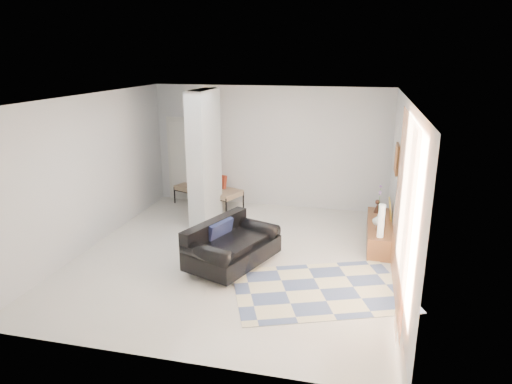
# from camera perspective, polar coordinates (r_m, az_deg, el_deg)

# --- Properties ---
(floor) EXTENTS (6.00, 6.00, 0.00)m
(floor) POSITION_cam_1_polar(r_m,az_deg,el_deg) (8.29, -2.58, -7.95)
(floor) COLOR beige
(floor) RESTS_ON ground
(ceiling) EXTENTS (6.00, 6.00, 0.00)m
(ceiling) POSITION_cam_1_polar(r_m,az_deg,el_deg) (7.56, -2.86, 11.72)
(ceiling) COLOR white
(ceiling) RESTS_ON wall_back
(wall_back) EXTENTS (6.00, 0.00, 6.00)m
(wall_back) POSITION_cam_1_polar(r_m,az_deg,el_deg) (10.64, 1.72, 5.60)
(wall_back) COLOR silver
(wall_back) RESTS_ON ground
(wall_front) EXTENTS (6.00, 0.00, 6.00)m
(wall_front) POSITION_cam_1_polar(r_m,az_deg,el_deg) (5.15, -11.94, -7.25)
(wall_front) COLOR silver
(wall_front) RESTS_ON ground
(wall_left) EXTENTS (0.00, 6.00, 6.00)m
(wall_left) POSITION_cam_1_polar(r_m,az_deg,el_deg) (8.94, -19.94, 2.42)
(wall_left) COLOR silver
(wall_left) RESTS_ON ground
(wall_right) EXTENTS (0.00, 6.00, 6.00)m
(wall_right) POSITION_cam_1_polar(r_m,az_deg,el_deg) (7.55, 17.79, 0.09)
(wall_right) COLOR silver
(wall_right) RESTS_ON ground
(partition_column) EXTENTS (0.35, 1.20, 2.80)m
(partition_column) POSITION_cam_1_polar(r_m,az_deg,el_deg) (9.61, -6.43, 4.28)
(partition_column) COLOR #B2B7B9
(partition_column) RESTS_ON floor
(hallway_door) EXTENTS (0.85, 0.06, 2.04)m
(hallway_door) POSITION_cam_1_polar(r_m,az_deg,el_deg) (11.28, -8.87, 4.08)
(hallway_door) COLOR silver
(hallway_door) RESTS_ON floor
(curtain) EXTENTS (0.00, 2.55, 2.55)m
(curtain) POSITION_cam_1_polar(r_m,az_deg,el_deg) (6.43, 17.81, -2.30)
(curtain) COLOR #FF8A43
(curtain) RESTS_ON wall_right
(wall_art) EXTENTS (0.04, 0.45, 0.55)m
(wall_art) POSITION_cam_1_polar(r_m,az_deg,el_deg) (8.68, 17.20, 3.97)
(wall_art) COLOR #3E2411
(wall_art) RESTS_ON wall_right
(media_console) EXTENTS (0.45, 1.84, 0.80)m
(media_console) POSITION_cam_1_polar(r_m,az_deg,el_deg) (9.08, 15.16, -4.86)
(media_console) COLOR brown
(media_console) RESTS_ON floor
(loveseat) EXTENTS (1.46, 1.85, 0.76)m
(loveseat) POSITION_cam_1_polar(r_m,az_deg,el_deg) (7.81, -3.29, -6.72)
(loveseat) COLOR silver
(loveseat) RESTS_ON floor
(daybed) EXTENTS (1.76, 1.23, 0.77)m
(daybed) POSITION_cam_1_polar(r_m,az_deg,el_deg) (10.90, -6.01, 0.49)
(daybed) COLOR black
(daybed) RESTS_ON floor
(area_rug) EXTENTS (3.04, 2.54, 0.01)m
(area_rug) POSITION_cam_1_polar(r_m,az_deg,el_deg) (7.23, 7.98, -11.96)
(area_rug) COLOR beige
(area_rug) RESTS_ON floor
(cylinder_lamp) EXTENTS (0.11, 0.11, 0.60)m
(cylinder_lamp) POSITION_cam_1_polar(r_m,az_deg,el_deg) (8.22, 15.39, -3.50)
(cylinder_lamp) COLOR silver
(cylinder_lamp) RESTS_ON media_console
(bronze_figurine) EXTENTS (0.14, 0.14, 0.27)m
(bronze_figurine) POSITION_cam_1_polar(r_m,az_deg,el_deg) (9.52, 14.93, -1.73)
(bronze_figurine) COLOR #301C15
(bronze_figurine) RESTS_ON media_console
(vase) EXTENTS (0.22, 0.22, 0.21)m
(vase) POSITION_cam_1_polar(r_m,az_deg,el_deg) (8.85, 15.00, -3.34)
(vase) COLOR white
(vase) RESTS_ON media_console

